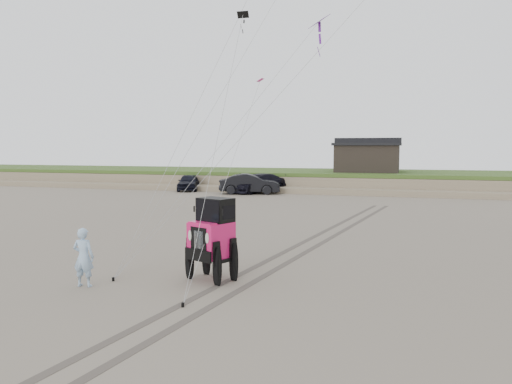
# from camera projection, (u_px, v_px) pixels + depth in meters

# --- Properties ---
(ground) EXTENTS (160.00, 160.00, 0.00)m
(ground) POSITION_uv_depth(u_px,v_px,m) (199.00, 287.00, 14.85)
(ground) COLOR #6B6054
(ground) RESTS_ON ground
(dune_ridge) EXTENTS (160.00, 14.25, 1.73)m
(dune_ridge) POSITION_uv_depth(u_px,v_px,m) (347.00, 180.00, 50.50)
(dune_ridge) COLOR #7A6B54
(dune_ridge) RESTS_ON ground
(cabin) EXTENTS (6.40, 5.40, 3.35)m
(cabin) POSITION_uv_depth(u_px,v_px,m) (367.00, 157.00, 49.23)
(cabin) COLOR black
(cabin) RESTS_ON dune_ridge
(truck_a) EXTENTS (3.19, 4.99, 1.58)m
(truck_a) POSITION_uv_depth(u_px,v_px,m) (189.00, 182.00, 47.97)
(truck_a) COLOR black
(truck_a) RESTS_ON ground
(truck_b) EXTENTS (5.68, 3.22, 1.77)m
(truck_b) POSITION_uv_depth(u_px,v_px,m) (250.00, 184.00, 44.47)
(truck_b) COLOR black
(truck_b) RESTS_ON ground
(truck_c) EXTENTS (5.10, 6.38, 1.73)m
(truck_c) POSITION_uv_depth(u_px,v_px,m) (258.00, 183.00, 45.68)
(truck_c) COLOR black
(truck_c) RESTS_ON ground
(jeep) EXTENTS (4.33, 6.01, 2.06)m
(jeep) POSITION_uv_depth(u_px,v_px,m) (211.00, 248.00, 15.51)
(jeep) COLOR #DD1A63
(jeep) RESTS_ON ground
(man) EXTENTS (0.69, 0.50, 1.77)m
(man) POSITION_uv_depth(u_px,v_px,m) (84.00, 257.00, 14.81)
(man) COLOR #83ACCB
(man) RESTS_ON ground
(stake_main) EXTENTS (0.08, 0.08, 0.12)m
(stake_main) POSITION_uv_depth(u_px,v_px,m) (113.00, 279.00, 15.47)
(stake_main) COLOR black
(stake_main) RESTS_ON ground
(stake_aux) EXTENTS (0.08, 0.08, 0.12)m
(stake_aux) POSITION_uv_depth(u_px,v_px,m) (183.00, 305.00, 12.94)
(stake_aux) COLOR black
(stake_aux) RESTS_ON ground
(tire_tracks) EXTENTS (5.22, 29.74, 0.01)m
(tire_tracks) POSITION_uv_depth(u_px,v_px,m) (314.00, 242.00, 21.89)
(tire_tracks) COLOR #4C443D
(tire_tracks) RESTS_ON ground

